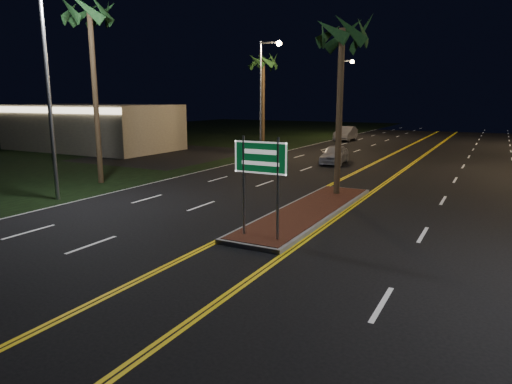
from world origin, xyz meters
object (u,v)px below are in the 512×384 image
Objects in this scene: commercial_building at (92,127)px; palm_median at (342,33)px; highway_sign at (260,167)px; streetlight_left_near at (53,71)px; palm_left_near at (90,15)px; palm_left_far at (263,62)px; streetlight_left_mid at (265,84)px; streetlight_left_far at (341,89)px; car_near at (334,153)px; car_far at (346,132)px; median_island at (309,211)px.

commercial_building is 28.18m from palm_median.
highway_sign is 0.39× the size of palm_median.
commercial_building is 1.67× the size of streetlight_left_near.
streetlight_left_near is 0.92× the size of palm_left_near.
streetlight_left_mid is at bearing -61.33° from palm_left_far.
highway_sign is 0.36× the size of streetlight_left_far.
car_near is (6.92, -22.75, -4.89)m from streetlight_left_far.
streetlight_left_near is 1.67× the size of car_far.
palm_median is 1.54× the size of car_far.
commercial_building reaches higher than highway_sign.
median_island is 0.68× the size of commercial_building.
palm_left_near is at bearing -168.69° from palm_median.
streetlight_left_mid is 1.96× the size of car_near.
streetlight_left_far is (-10.61, 41.20, 3.25)m from highway_sign.
streetlight_left_mid reaches higher than car_near.
streetlight_left_near is 20.00m from streetlight_left_mid.
streetlight_left_far reaches higher than palm_median.
commercial_building is at bearing -148.75° from palm_left_far.
streetlight_left_far is (-10.61, 37.00, 5.57)m from median_island.
palm_left_far is (13.20, 8.01, 5.74)m from commercial_building.
streetlight_left_far is 16.28m from palm_left_far.
car_far reaches higher than car_near.
commercial_building is at bearing 153.45° from median_island.
highway_sign is 0.70× the size of car_near.
streetlight_left_far is (15.39, 24.01, 3.65)m from commercial_building.
palm_left_near reaches higher than palm_median.
highway_sign is 18.89m from car_near.
car_near is at bearing 104.53° from median_island.
median_island is 25.76m from palm_left_far.
highway_sign is 37.79m from car_far.
streetlight_left_far reaches higher than car_far.
palm_median is 12.82m from palm_left_near.
commercial_building is 26.28m from car_far.
commercial_building is 1.53× the size of palm_left_near.
highway_sign is at bearing -75.56° from streetlight_left_far.
palm_median reaches higher than median_island.
streetlight_left_far is 1.02× the size of palm_left_far.
palm_left_far is (-12.80, 21.00, 7.66)m from median_island.
car_far is (17.48, 19.60, -1.10)m from commercial_building.
car_far is at bearing 106.32° from palm_median.
palm_left_near is 17.77m from car_near.
palm_left_near is at bearing -129.74° from car_near.
palm_left_far reaches higher than car_near.
highway_sign is at bearing -90.00° from palm_median.
palm_left_far reaches higher than median_island.
streetlight_left_near is at bearing -84.79° from palm_left_far.
streetlight_left_mid is at bearing -100.27° from car_far.
streetlight_left_near is 19.22m from car_near.
car_far is at bearing 103.04° from highway_sign.
palm_left_far is (-2.19, 4.00, 2.09)m from streetlight_left_mid.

